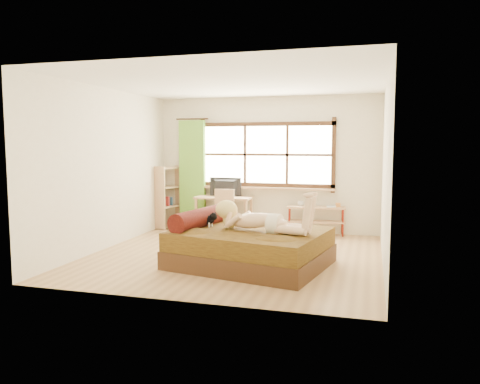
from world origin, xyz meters
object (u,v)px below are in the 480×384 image
(bed, at_px, (247,246))
(pipe_shelf, at_px, (317,214))
(chair, at_px, (223,210))
(desk, at_px, (224,201))
(woman, at_px, (260,209))
(kitten, at_px, (206,218))
(bookshelf, at_px, (167,197))

(bed, height_order, pipe_shelf, bed)
(bed, xyz_separation_m, pipe_shelf, (0.71, 2.58, 0.13))
(chair, distance_m, pipe_shelf, 1.82)
(desk, distance_m, pipe_shelf, 1.87)
(desk, xyz_separation_m, chair, (0.10, -0.37, -0.12))
(woman, xyz_separation_m, desk, (-1.35, 2.51, -0.22))
(kitten, relative_size, chair, 0.35)
(desk, distance_m, chair, 0.40)
(chair, bearing_deg, bookshelf, 162.64)
(kitten, bearing_deg, chair, 112.10)
(bed, xyz_separation_m, kitten, (-0.67, 0.09, 0.36))
(bed, relative_size, pipe_shelf, 2.09)
(woman, relative_size, desk, 1.29)
(kitten, height_order, bookshelf, bookshelf)
(woman, distance_m, chair, 2.50)
(pipe_shelf, height_order, bookshelf, bookshelf)
(kitten, height_order, desk, kitten)
(desk, relative_size, bookshelf, 0.87)
(bookshelf, bearing_deg, kitten, -39.53)
(bed, xyz_separation_m, desk, (-1.14, 2.45, 0.33))
(bed, xyz_separation_m, chair, (-1.04, 2.09, 0.21))
(woman, bearing_deg, chair, 131.58)
(woman, xyz_separation_m, kitten, (-0.87, 0.15, -0.19))
(desk, height_order, bookshelf, bookshelf)
(bed, relative_size, desk, 2.10)
(woman, height_order, pipe_shelf, woman)
(bed, height_order, desk, bed)
(kitten, xyz_separation_m, desk, (-0.48, 2.36, -0.03))
(woman, distance_m, pipe_shelf, 2.72)
(woman, relative_size, bookshelf, 1.13)
(woman, xyz_separation_m, pipe_shelf, (0.51, 2.64, -0.43))
(bookshelf, bearing_deg, woman, -29.86)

